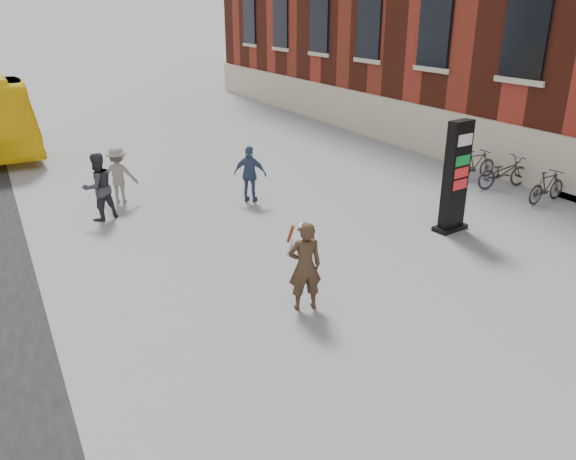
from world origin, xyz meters
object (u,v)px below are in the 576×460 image
info_pylon (456,177)px  pedestrian_a (98,187)px  woman (305,265)px  bike_6 (503,172)px  pedestrian_b (118,175)px  bike_5 (547,186)px  bike_7 (476,164)px  pedestrian_c (250,174)px

info_pylon → pedestrian_a: bearing=139.3°
woman → bike_6: size_ratio=0.93×
pedestrian_b → bike_6: size_ratio=0.88×
bike_5 → info_pylon: bearing=91.0°
info_pylon → bike_6: info_pylon is taller
pedestrian_b → bike_7: 11.32m
pedestrian_b → bike_5: size_ratio=1.04×
woman → pedestrian_c: size_ratio=1.06×
woman → bike_7: (9.26, 4.80, -0.41)m
pedestrian_c → bike_7: 7.66m
info_pylon → pedestrian_a: 9.18m
bike_5 → bike_7: bike_7 is taller
woman → pedestrian_c: woman is taller
pedestrian_c → bike_7: (7.53, -1.37, -0.34)m
pedestrian_a → pedestrian_b: pedestrian_a is taller
pedestrian_c → bike_6: size_ratio=0.88×
info_pylon → bike_5: bearing=-2.8°
bike_5 → woman: bearing=98.6°
woman → pedestrian_a: 7.12m
info_pylon → bike_7: 5.13m
pedestrian_a → woman: bearing=90.0°
info_pylon → woman: 5.56m
info_pylon → pedestrian_a: (-7.68, 5.00, -0.49)m
pedestrian_c → pedestrian_a: bearing=32.8°
pedestrian_b → bike_7: pedestrian_b is taller
info_pylon → bike_5: (3.99, 0.33, -0.92)m
bike_7 → info_pylon: bearing=132.5°
pedestrian_a → bike_5: pedestrian_a is taller
woman → pedestrian_a: bearing=-55.3°
woman → pedestrian_c: (1.73, 6.17, -0.07)m
woman → bike_5: size_ratio=1.10×
bike_7 → pedestrian_c: bearing=84.4°
pedestrian_c → bike_5: bearing=-168.6°
pedestrian_b → bike_6: (10.89, -4.22, -0.33)m
info_pylon → woman: bearing=-169.7°
bike_5 → bike_6: size_ratio=0.85×
woman → pedestrian_b: 8.04m
bike_5 → bike_7: size_ratio=0.99×
pedestrian_a → bike_5: 12.57m
bike_5 → bike_7: (0.00, 2.75, 0.00)m
woman → bike_5: (9.26, 2.04, -0.42)m
info_pylon → bike_6: 4.53m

